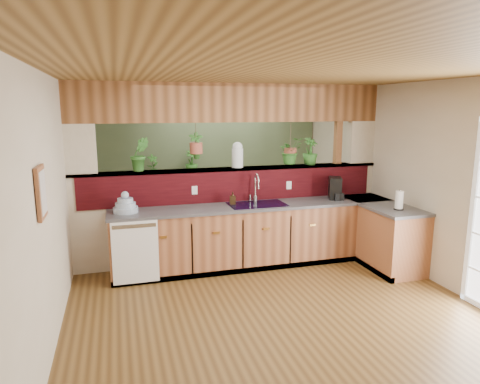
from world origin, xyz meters
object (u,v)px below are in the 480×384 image
object	(u,v)px
shelving_console	(179,202)
paper_towel	(399,201)
faucet	(256,187)
glass_jar	(237,155)
soap_dispenser	(233,198)
coffee_maker	(335,189)
dish_stack	(125,206)

from	to	relation	value
shelving_console	paper_towel	bearing A→B (deg)	-60.09
faucet	glass_jar	size ratio (longest dim) A/B	1.12
soap_dispenser	coffee_maker	distance (m)	1.59
dish_stack	coffee_maker	distance (m)	3.07
faucet	coffee_maker	bearing A→B (deg)	-6.30
soap_dispenser	glass_jar	bearing A→B (deg)	61.70
dish_stack	glass_jar	size ratio (longest dim) A/B	0.86
soap_dispenser	shelving_console	xyz separation A→B (m)	(-0.47, 2.18, -0.49)
faucet	coffee_maker	distance (m)	1.23
faucet	glass_jar	world-z (taller)	glass_jar
coffee_maker	paper_towel	xyz separation A→B (m)	(0.49, -0.87, -0.03)
dish_stack	faucet	bearing A→B (deg)	4.10
dish_stack	shelving_console	xyz separation A→B (m)	(1.01, 2.25, -0.49)
soap_dispenser	shelving_console	distance (m)	2.29
faucet	dish_stack	bearing A→B (deg)	-175.90
dish_stack	glass_jar	distance (m)	1.77
dish_stack	soap_dispenser	distance (m)	1.48
glass_jar	paper_towel	bearing A→B (deg)	-32.27
soap_dispenser	coffee_maker	bearing A→B (deg)	-2.41
coffee_maker	paper_towel	size ratio (longest dim) A/B	1.20
coffee_maker	shelving_console	bearing A→B (deg)	155.27
faucet	glass_jar	xyz separation A→B (m)	(-0.22, 0.21, 0.45)
coffee_maker	shelving_console	distance (m)	3.10
coffee_maker	shelving_console	world-z (taller)	coffee_maker
soap_dispenser	dish_stack	bearing A→B (deg)	-177.48
soap_dispenser	glass_jar	size ratio (longest dim) A/B	0.48
shelving_console	soap_dispenser	bearing A→B (deg)	-87.21
glass_jar	shelving_console	distance (m)	2.27
coffee_maker	glass_jar	distance (m)	1.57
soap_dispenser	coffee_maker	xyz separation A→B (m)	(1.59, -0.07, 0.06)
dish_stack	glass_jar	bearing A→B (deg)	12.03
soap_dispenser	glass_jar	distance (m)	0.67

